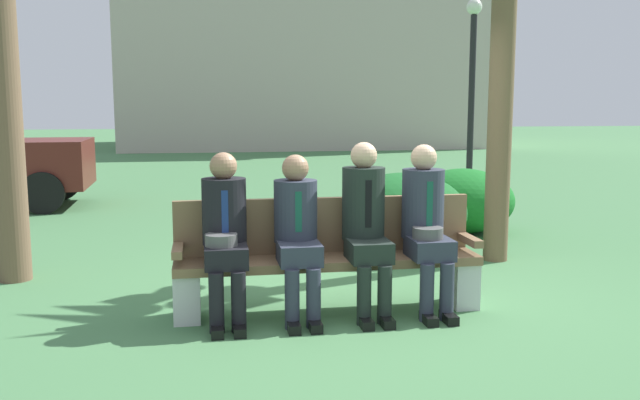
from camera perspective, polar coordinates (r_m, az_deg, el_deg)
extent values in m
plane|color=#467949|center=(5.84, 4.08, -8.37)|extent=(80.00, 80.00, 0.00)
cube|color=brown|center=(5.40, 0.73, -5.17)|extent=(2.42, 0.44, 0.07)
cube|color=brown|center=(5.53, 0.37, -2.10)|extent=(2.42, 0.06, 0.45)
cube|color=brown|center=(5.29, -11.89, -4.14)|extent=(0.08, 0.44, 0.06)
cube|color=brown|center=(5.70, 12.41, -3.27)|extent=(0.08, 0.44, 0.06)
cube|color=silver|center=(5.37, -11.13, -7.88)|extent=(0.20, 0.37, 0.38)
cube|color=silver|center=(5.76, 11.74, -6.81)|extent=(0.20, 0.37, 0.38)
cube|color=black|center=(5.12, -7.93, -4.66)|extent=(0.32, 0.38, 0.16)
cylinder|color=black|center=(5.01, -8.71, -8.56)|extent=(0.11, 0.11, 0.45)
cylinder|color=black|center=(5.02, -6.86, -8.51)|extent=(0.11, 0.11, 0.45)
cube|color=black|center=(5.02, -8.65, -10.84)|extent=(0.09, 0.22, 0.07)
cube|color=black|center=(5.02, -6.79, -10.78)|extent=(0.09, 0.22, 0.07)
cylinder|color=black|center=(5.25, -8.07, -0.95)|extent=(0.34, 0.34, 0.51)
cube|color=navy|center=(5.09, -8.01, -1.02)|extent=(0.05, 0.01, 0.33)
sphere|color=#9E7556|center=(5.21, -8.14, 2.85)|extent=(0.21, 0.21, 0.21)
cylinder|color=#535353|center=(5.08, -8.32, -3.34)|extent=(0.24, 0.24, 0.09)
cube|color=#2D3342|center=(5.17, -1.77, -4.47)|extent=(0.32, 0.38, 0.16)
cylinder|color=#2D3342|center=(5.05, -2.36, -8.34)|extent=(0.11, 0.11, 0.45)
cylinder|color=#2D3342|center=(5.08, -0.55, -8.26)|extent=(0.11, 0.11, 0.45)
cube|color=black|center=(5.05, -2.26, -10.60)|extent=(0.09, 0.22, 0.07)
cube|color=black|center=(5.08, -0.44, -10.51)|extent=(0.09, 0.22, 0.07)
cylinder|color=#2D3342|center=(5.30, -2.07, -0.93)|extent=(0.34, 0.34, 0.49)
cube|color=#144C3D|center=(5.13, -1.83, -1.00)|extent=(0.05, 0.01, 0.31)
sphere|color=#9E7556|center=(5.26, -2.09, 2.71)|extent=(0.21, 0.21, 0.21)
cube|color=#1E2823|center=(5.27, 4.12, -4.24)|extent=(0.32, 0.38, 0.16)
cylinder|color=#1E2823|center=(5.15, 3.73, -8.04)|extent=(0.11, 0.11, 0.45)
cylinder|color=#1E2823|center=(5.19, 5.46, -7.94)|extent=(0.11, 0.11, 0.45)
cube|color=black|center=(5.15, 3.87, -10.25)|extent=(0.09, 0.22, 0.07)
cube|color=black|center=(5.19, 5.61, -10.13)|extent=(0.09, 0.22, 0.07)
cylinder|color=#1E2823|center=(5.39, 3.67, -0.30)|extent=(0.34, 0.34, 0.58)
cube|color=black|center=(5.23, 4.10, -0.34)|extent=(0.05, 0.01, 0.37)
sphere|color=tan|center=(5.35, 3.71, 3.77)|extent=(0.21, 0.21, 0.21)
cube|color=#2D3342|center=(5.41, 9.21, -4.00)|extent=(0.32, 0.38, 0.16)
cylinder|color=#2D3342|center=(5.28, 8.98, -7.70)|extent=(0.11, 0.11, 0.45)
cylinder|color=#2D3342|center=(5.33, 10.63, -7.59)|extent=(0.11, 0.11, 0.45)
cube|color=black|center=(5.28, 9.15, -9.86)|extent=(0.09, 0.22, 0.07)
cube|color=black|center=(5.34, 10.80, -9.72)|extent=(0.09, 0.22, 0.07)
cylinder|color=#2D3342|center=(5.53, 8.65, -0.28)|extent=(0.34, 0.34, 0.55)
cube|color=#144C3D|center=(5.37, 9.21, -0.33)|extent=(0.05, 0.01, 0.35)
sphere|color=tan|center=(5.49, 8.73, 3.56)|extent=(0.21, 0.21, 0.21)
cylinder|color=#505050|center=(5.36, 9.06, -2.75)|extent=(0.24, 0.24, 0.09)
cylinder|color=brown|center=(7.31, 14.98, 8.28)|extent=(0.25, 0.25, 3.42)
ellipsoid|color=#1A6F25|center=(8.88, 11.92, -0.07)|extent=(1.33, 1.22, 0.83)
ellipsoid|color=#1A5E26|center=(7.59, 6.99, -1.09)|extent=(1.43, 1.31, 0.90)
cylinder|color=black|center=(12.52, -20.96, 1.48)|extent=(0.64, 0.16, 0.64)
cylinder|color=black|center=(11.00, -22.32, 0.55)|extent=(0.64, 0.16, 0.64)
cylinder|color=black|center=(10.97, 12.60, 7.15)|extent=(0.10, 0.10, 3.01)
sphere|color=white|center=(11.07, 12.87, 15.58)|extent=(0.24, 0.24, 0.24)
cube|color=#BCACA1|center=(27.35, -2.11, 14.69)|extent=(13.02, 7.56, 9.53)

